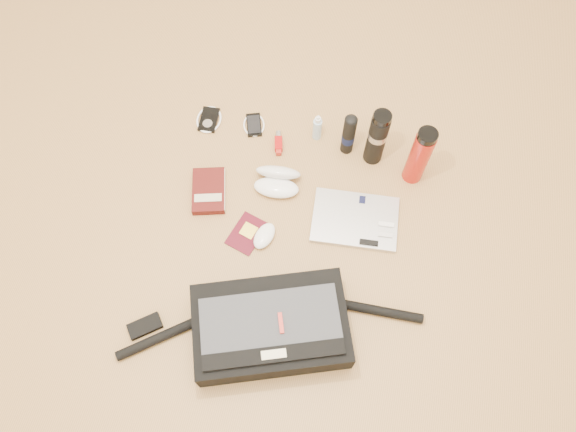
{
  "coord_description": "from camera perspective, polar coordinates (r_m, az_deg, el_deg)",
  "views": [
    {
      "loc": [
        0.16,
        -0.7,
        1.83
      ],
      "look_at": [
        -0.03,
        0.1,
        0.06
      ],
      "focal_mm": 35.0,
      "sensor_mm": 36.0,
      "label": 1
    }
  ],
  "objects": [
    {
      "name": "sunglasses_case",
      "position": [
        2.04,
        -1.1,
        3.65
      ],
      "size": [
        0.18,
        0.15,
        0.1
      ],
      "rotation": [
        0.0,
        0.0,
        0.08
      ],
      "color": "white",
      "rests_on": "ground"
    },
    {
      "name": "ipod",
      "position": [
        2.24,
        -8.03,
        9.67
      ],
      "size": [
        0.1,
        0.12,
        0.01
      ],
      "rotation": [
        0.0,
        0.0,
        0.07
      ],
      "color": "black",
      "rests_on": "ground"
    },
    {
      "name": "inhaler",
      "position": [
        2.15,
        -0.97,
        7.42
      ],
      "size": [
        0.04,
        0.1,
        0.03
      ],
      "rotation": [
        0.0,
        0.0,
        0.24
      ],
      "color": "#A00C0B",
      "rests_on": "ground"
    },
    {
      "name": "thermos_red",
      "position": [
        2.03,
        13.2,
        5.95
      ],
      "size": [
        0.09,
        0.09,
        0.28
      ],
      "rotation": [
        0.0,
        0.0,
        -0.22
      ],
      "color": "#AB1910",
      "rests_on": "ground"
    },
    {
      "name": "laptop",
      "position": [
        2.01,
        6.86,
        -0.4
      ],
      "size": [
        0.32,
        0.23,
        0.03
      ],
      "rotation": [
        0.0,
        0.0,
        0.08
      ],
      "color": "#B6B6B8",
      "rests_on": "ground"
    },
    {
      "name": "mouse",
      "position": [
        1.97,
        -2.42,
        -2.04
      ],
      "size": [
        0.09,
        0.12,
        0.03
      ],
      "rotation": [
        0.0,
        0.0,
        -0.27
      ],
      "color": "white",
      "rests_on": "ground"
    },
    {
      "name": "spray_bottle",
      "position": [
        2.14,
        2.99,
        8.89
      ],
      "size": [
        0.04,
        0.04,
        0.13
      ],
      "rotation": [
        0.0,
        0.0,
        -0.37
      ],
      "color": "#A2C4DD",
      "rests_on": "ground"
    },
    {
      "name": "passport",
      "position": [
        1.99,
        -4.18,
        -1.77
      ],
      "size": [
        0.14,
        0.17,
        0.01
      ],
      "rotation": [
        0.0,
        0.0,
        -0.29
      ],
      "color": "#470814",
      "rests_on": "ground"
    },
    {
      "name": "thermos_black",
      "position": [
        2.04,
        9.04,
        7.9
      ],
      "size": [
        0.09,
        0.09,
        0.27
      ],
      "rotation": [
        0.0,
        0.0,
        0.39
      ],
      "color": "black",
      "rests_on": "ground"
    },
    {
      "name": "book",
      "position": [
        2.06,
        -8.02,
        2.53
      ],
      "size": [
        0.16,
        0.2,
        0.03
      ],
      "rotation": [
        0.0,
        0.0,
        0.27
      ],
      "color": "#420D0C",
      "rests_on": "ground"
    },
    {
      "name": "aerosol_can",
      "position": [
        2.08,
        6.19,
        8.27
      ],
      "size": [
        0.05,
        0.05,
        0.2
      ],
      "rotation": [
        0.0,
        0.0,
        0.15
      ],
      "color": "black",
      "rests_on": "ground"
    },
    {
      "name": "phone",
      "position": [
        2.21,
        -3.48,
        9.22
      ],
      "size": [
        0.11,
        0.12,
        0.01
      ],
      "rotation": [
        0.0,
        0.0,
        0.33
      ],
      "color": "black",
      "rests_on": "ground"
    },
    {
      "name": "messenger_bag",
      "position": [
        1.82,
        -1.85,
        -11.21
      ],
      "size": [
        0.95,
        0.45,
        0.14
      ],
      "rotation": [
        0.0,
        0.0,
        0.35
      ],
      "color": "black",
      "rests_on": "ground"
    },
    {
      "name": "ground",
      "position": [
        1.96,
        0.07,
        -3.5
      ],
      "size": [
        4.0,
        4.0,
        0.0
      ],
      "primitive_type": "plane",
      "color": "#A87C46",
      "rests_on": "ground"
    }
  ]
}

